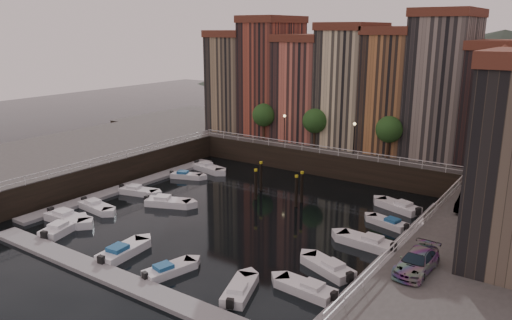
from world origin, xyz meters
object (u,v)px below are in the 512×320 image
Objects in this scene: gangway at (446,200)px; boat_left_2 at (138,191)px; boat_left_0 at (67,218)px; corner_tower at (497,113)px; boat_left_1 at (96,207)px; car_c at (417,263)px; mooring_pilings at (278,185)px; car_a at (491,193)px; car_b at (470,201)px.

gangway is 1.73× the size of boat_left_2.
boat_left_0 is at bearing -98.99° from boat_left_2.
corner_tower reaches higher than boat_left_1.
gangway is 1.77× the size of car_c.
gangway is 1.28× the size of mooring_pilings.
car_a is at bearing 28.63° from boat_left_0.
boat_left_1 is 1.15× the size of car_a.
boat_left_0 is at bearing -143.67° from gangway.
corner_tower reaches higher than boat_left_0.
boat_left_1 is 1.00× the size of boat_left_2.
boat_left_0 is 1.11× the size of boat_left_2.
boat_left_0 is at bearing -153.04° from car_b.
mooring_pilings is 1.55× the size of car_a.
car_a reaches higher than car_c.
gangway is at bearing 33.54° from boat_left_0.
gangway reaches higher than mooring_pilings.
car_b reaches higher than mooring_pilings.
boat_left_1 is at bearing 94.25° from boat_left_0.
boat_left_2 is at bearing -158.28° from gangway.
boat_left_1 is 33.39m from car_c.
mooring_pilings is 1.34× the size of boat_left_1.
car_a is 17.78m from car_c.
boat_left_2 is 34.35m from car_c.
car_b is at bearing 90.97° from car_c.
corner_tower is at bearing 90.81° from car_b.
gangway is 17.20m from mooring_pilings.
corner_tower is at bearing 114.78° from car_a.
boat_left_0 is at bearing -76.98° from boat_left_1.
gangway reaches higher than boat_left_1.
car_c is (-0.21, -14.13, -0.10)m from car_b.
boat_left_0 is 1.13× the size of car_c.
car_c is at bearing -89.98° from corner_tower.
corner_tower is 2.94× the size of car_c.
gangway is 4.69m from car_a.
corner_tower is 38.71m from boat_left_2.
car_b is at bearing -56.86° from gangway.
boat_left_2 is at bearing 98.82° from boat_left_1.
corner_tower reaches higher than car_c.
boat_left_1 is at bearing -148.98° from gangway.
mooring_pilings is 1.35× the size of boat_left_2.
car_b is (19.67, -0.12, 2.13)m from mooring_pilings.
gangway is 6.00m from car_b.
car_a reaches higher than boat_left_0.
mooring_pilings is at bearing 145.61° from car_c.
boat_left_0 is (-13.29, -17.30, -1.24)m from mooring_pilings.
car_a is 3.76m from car_b.
car_a is (34.02, 20.78, 3.31)m from boat_left_0.
corner_tower is 2.13× the size of mooring_pilings.
boat_left_1 is (-33.21, -22.72, -9.83)m from corner_tower.
mooring_pilings reaches higher than boat_left_0.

